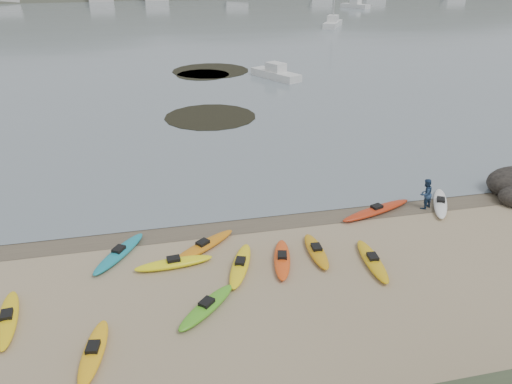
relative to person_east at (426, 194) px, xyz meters
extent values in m
plane|color=tan|center=(-8.95, 0.80, -0.83)|extent=(600.00, 600.00, 0.00)
plane|color=brown|center=(-8.95, 0.50, -0.82)|extent=(60.00, 60.00, 0.00)
ellipsoid|color=white|center=(0.97, 0.00, -0.66)|extent=(2.45, 3.57, 0.34)
ellipsoid|color=orange|center=(-7.07, -3.10, -0.66)|extent=(0.83, 3.06, 0.34)
ellipsoid|color=teal|center=(-15.66, -1.32, -0.66)|extent=(2.60, 3.48, 0.34)
ellipsoid|color=#BB3113|center=(-2.71, 0.00, -0.66)|extent=(4.55, 2.17, 0.34)
ellipsoid|color=#EF4D14|center=(-8.74, -3.40, -0.66)|extent=(1.50, 3.29, 0.34)
ellipsoid|color=#51AF23|center=(-12.37, -5.92, -0.66)|extent=(2.78, 2.80, 0.34)
ellipsoid|color=orange|center=(-11.97, -1.58, -0.66)|extent=(3.50, 2.93, 0.34)
ellipsoid|color=yellow|center=(-10.60, -3.46, -0.66)|extent=(1.88, 3.49, 0.34)
ellipsoid|color=gold|center=(-4.96, -4.38, -0.66)|extent=(0.99, 3.51, 0.34)
ellipsoid|color=#FFF615|center=(-13.36, -2.67, -0.66)|extent=(3.42, 0.98, 0.34)
ellipsoid|color=yellow|center=(-16.36, -7.44, -0.66)|extent=(1.21, 3.27, 0.34)
ellipsoid|color=yellow|center=(-19.52, -5.02, -0.66)|extent=(1.03, 3.56, 0.34)
imported|color=navy|center=(0.00, 0.00, 0.00)|extent=(0.99, 0.89, 1.66)
cylinder|color=black|center=(-8.72, 19.03, -0.80)|extent=(7.61, 7.61, 0.04)
cylinder|color=black|center=(-6.07, 37.52, -0.80)|extent=(8.96, 8.96, 0.04)
cylinder|color=black|center=(-7.22, 35.47, -0.80)|extent=(5.96, 5.96, 0.04)
cube|color=silver|center=(0.35, 32.00, -0.38)|extent=(4.51, 6.58, 0.90)
cube|color=silver|center=(22.48, 72.99, -0.26)|extent=(6.19, 8.19, 1.15)
cube|color=silver|center=(42.46, 109.17, -0.25)|extent=(5.87, 8.34, 1.15)
ellipsoid|color=#384235|center=(-53.95, 195.80, -18.83)|extent=(220.00, 120.00, 80.00)
ellipsoid|color=#384235|center=(26.05, 190.80, -16.13)|extent=(200.00, 110.00, 68.00)
ellipsoid|color=#384235|center=(111.05, 200.80, -17.93)|extent=(230.00, 130.00, 76.00)
camera|label=1|loc=(-13.91, -21.05, 11.23)|focal=35.00mm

